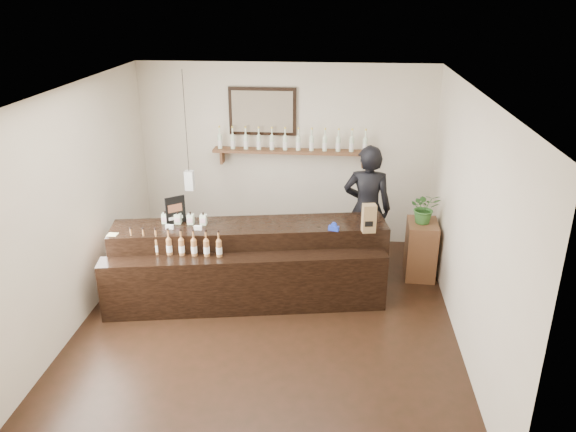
{
  "coord_description": "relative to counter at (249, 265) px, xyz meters",
  "views": [
    {
      "loc": [
        0.78,
        -5.85,
        3.8
      ],
      "look_at": [
        0.19,
        0.7,
        1.12
      ],
      "focal_mm": 35.0,
      "sensor_mm": 36.0,
      "label": 1
    }
  ],
  "objects": [
    {
      "name": "room_shell",
      "position": [
        0.31,
        -0.57,
        1.24
      ],
      "size": [
        5.0,
        5.0,
        5.0
      ],
      "color": "beige",
      "rests_on": "ground"
    },
    {
      "name": "potted_plant",
      "position": [
        2.31,
        0.82,
        0.57
      ],
      "size": [
        0.41,
        0.36,
        0.44
      ],
      "primitive_type": "imported",
      "rotation": [
        0.0,
        0.0,
        0.04
      ],
      "color": "#326629",
      "rests_on": "side_cabinet"
    },
    {
      "name": "side_cabinet",
      "position": [
        2.31,
        0.82,
        -0.06
      ],
      "size": [
        0.43,
        0.57,
        0.81
      ],
      "color": "brown",
      "rests_on": "ground"
    },
    {
      "name": "tape_dispenser",
      "position": [
        1.08,
        0.03,
        0.56
      ],
      "size": [
        0.14,
        0.09,
        0.11
      ],
      "color": "#182FAC",
      "rests_on": "counter"
    },
    {
      "name": "promo_sign",
      "position": [
        -0.94,
        0.09,
        0.7
      ],
      "size": [
        0.22,
        0.17,
        0.36
      ],
      "color": "black",
      "rests_on": "counter"
    },
    {
      "name": "paper_bag",
      "position": [
        1.51,
        0.04,
        0.7
      ],
      "size": [
        0.18,
        0.15,
        0.36
      ],
      "color": "olive",
      "rests_on": "counter"
    },
    {
      "name": "shopkeeper",
      "position": [
        1.54,
        0.98,
        0.58
      ],
      "size": [
        0.8,
        0.56,
        2.08
      ],
      "primitive_type": "imported",
      "rotation": [
        0.0,
        0.0,
        3.05
      ],
      "color": "black",
      "rests_on": "ground"
    },
    {
      "name": "ground",
      "position": [
        0.31,
        -0.57,
        -0.46
      ],
      "size": [
        5.0,
        5.0,
        0.0
      ],
      "primitive_type": "plane",
      "color": "black",
      "rests_on": "ground"
    },
    {
      "name": "counter",
      "position": [
        0.0,
        0.0,
        0.0
      ],
      "size": [
        3.58,
        1.52,
        1.15
      ],
      "color": "black",
      "rests_on": "ground"
    },
    {
      "name": "back_wall_decor",
      "position": [
        0.16,
        1.8,
        1.29
      ],
      "size": [
        2.66,
        0.96,
        1.69
      ],
      "color": "brown",
      "rests_on": "ground"
    }
  ]
}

